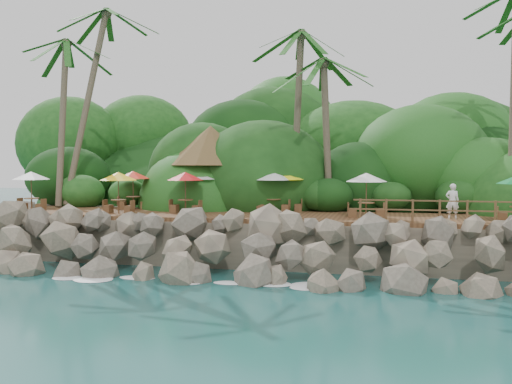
# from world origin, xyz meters

# --- Properties ---
(ground) EXTENTS (140.00, 140.00, 0.00)m
(ground) POSITION_xyz_m (0.00, 0.00, 0.00)
(ground) COLOR #19514F
(ground) RESTS_ON ground
(land_base) EXTENTS (32.00, 25.20, 2.10)m
(land_base) POSITION_xyz_m (0.00, 16.00, 1.05)
(land_base) COLOR gray
(land_base) RESTS_ON ground
(jungle_hill) EXTENTS (44.80, 28.00, 15.40)m
(jungle_hill) POSITION_xyz_m (0.00, 23.50, 0.00)
(jungle_hill) COLOR #143811
(jungle_hill) RESTS_ON ground
(seawall) EXTENTS (29.00, 4.00, 2.30)m
(seawall) POSITION_xyz_m (0.00, 2.00, 1.15)
(seawall) COLOR gray
(seawall) RESTS_ON ground
(terrace) EXTENTS (26.00, 5.00, 0.20)m
(terrace) POSITION_xyz_m (0.00, 6.00, 2.20)
(terrace) COLOR brown
(terrace) RESTS_ON land_base
(jungle_foliage) EXTENTS (44.00, 16.00, 12.00)m
(jungle_foliage) POSITION_xyz_m (0.00, 15.00, 0.00)
(jungle_foliage) COLOR #143811
(jungle_foliage) RESTS_ON ground
(foam_line) EXTENTS (25.20, 0.80, 0.06)m
(foam_line) POSITION_xyz_m (0.00, 0.30, 0.03)
(foam_line) COLOR white
(foam_line) RESTS_ON ground
(palms) EXTENTS (30.58, 7.32, 12.86)m
(palms) POSITION_xyz_m (1.19, 8.89, 12.22)
(palms) COLOR brown
(palms) RESTS_ON ground
(palapa) EXTENTS (5.17, 5.17, 4.60)m
(palapa) POSITION_xyz_m (-3.34, 9.20, 5.79)
(palapa) COLOR brown
(palapa) RESTS_ON ground
(dining_clusters) EXTENTS (25.47, 4.89, 2.08)m
(dining_clusters) POSITION_xyz_m (-1.50, 6.12, 4.03)
(dining_clusters) COLOR brown
(dining_clusters) RESTS_ON terrace
(railing) EXTENTS (8.30, 0.10, 1.00)m
(railing) POSITION_xyz_m (9.04, 3.65, 2.91)
(railing) COLOR brown
(railing) RESTS_ON terrace
(waiter) EXTENTS (0.60, 0.41, 1.61)m
(waiter) POSITION_xyz_m (9.20, 5.68, 3.11)
(waiter) COLOR white
(waiter) RESTS_ON terrace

